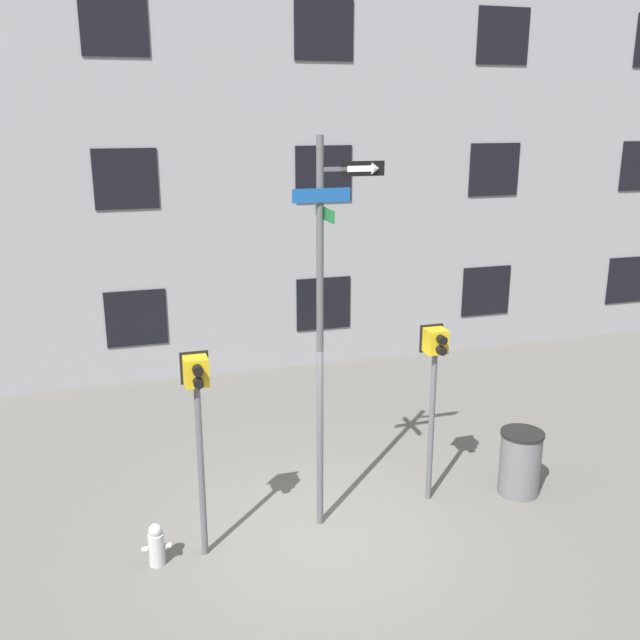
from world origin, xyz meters
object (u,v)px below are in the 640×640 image
Objects in this scene: pedestrian_signal_left at (198,404)px; pedestrian_signal_right at (434,369)px; fire_hydrant at (156,545)px; trash_bin at (520,462)px; street_sign_pole at (324,314)px.

pedestrian_signal_right is at bearing 7.22° from pedestrian_signal_left.
pedestrian_signal_right is at bearing 6.85° from fire_hydrant.
trash_bin reaches higher than fire_hydrant.
fire_hydrant is at bearing -172.37° from street_sign_pole.
trash_bin is (5.28, 0.24, 0.22)m from fire_hydrant.
pedestrian_signal_left reaches higher than trash_bin.
pedestrian_signal_left is 1.89m from fire_hydrant.
pedestrian_signal_left is 1.03× the size of pedestrian_signal_right.
trash_bin is at bearing 2.60° from fire_hydrant.
pedestrian_signal_left is 4.76× the size of fire_hydrant.
pedestrian_signal_left is (-1.67, -0.25, -0.92)m from street_sign_pole.
street_sign_pole reaches higher than pedestrian_signal_left.
street_sign_pole reaches higher than pedestrian_signal_right.
pedestrian_signal_right is at bearing 170.20° from trash_bin.
pedestrian_signal_left is at bearing -172.78° from pedestrian_signal_right.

